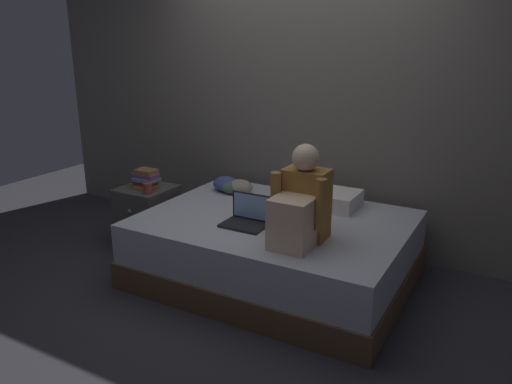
% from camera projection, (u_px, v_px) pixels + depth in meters
% --- Properties ---
extents(ground_plane, '(8.00, 8.00, 0.00)m').
position_uv_depth(ground_plane, '(233.00, 288.00, 3.79)').
color(ground_plane, '#2D2D33').
extents(wall_back, '(5.60, 0.10, 2.70)m').
position_uv_depth(wall_back, '(303.00, 93.00, 4.39)').
color(wall_back, slate).
rests_on(wall_back, ground_plane).
extents(bed, '(2.00, 1.50, 0.51)m').
position_uv_depth(bed, '(275.00, 249.00, 3.87)').
color(bed, brown).
rests_on(bed, ground_plane).
extents(nightstand, '(0.44, 0.46, 0.55)m').
position_uv_depth(nightstand, '(148.00, 217.00, 4.49)').
color(nightstand, '#474442').
rests_on(nightstand, ground_plane).
extents(person_sitting, '(0.39, 0.44, 0.66)m').
position_uv_depth(person_sitting, '(301.00, 206.00, 3.29)').
color(person_sitting, olive).
rests_on(person_sitting, bed).
extents(laptop, '(0.32, 0.23, 0.22)m').
position_uv_depth(laptop, '(247.00, 217.00, 3.64)').
color(laptop, black).
rests_on(laptop, bed).
extents(pillow, '(0.56, 0.36, 0.13)m').
position_uv_depth(pillow, '(324.00, 198.00, 4.06)').
color(pillow, silver).
rests_on(pillow, bed).
extents(book_stack, '(0.22, 0.17, 0.17)m').
position_uv_depth(book_stack, '(146.00, 179.00, 4.38)').
color(book_stack, gold).
rests_on(book_stack, nightstand).
extents(mug, '(0.08, 0.08, 0.09)m').
position_uv_depth(mug, '(148.00, 188.00, 4.24)').
color(mug, '#933833').
rests_on(mug, nightstand).
extents(clothes_pile, '(0.38, 0.22, 0.13)m').
position_uv_depth(clothes_pile, '(232.00, 186.00, 4.39)').
color(clothes_pile, '#4C6B56').
rests_on(clothes_pile, bed).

